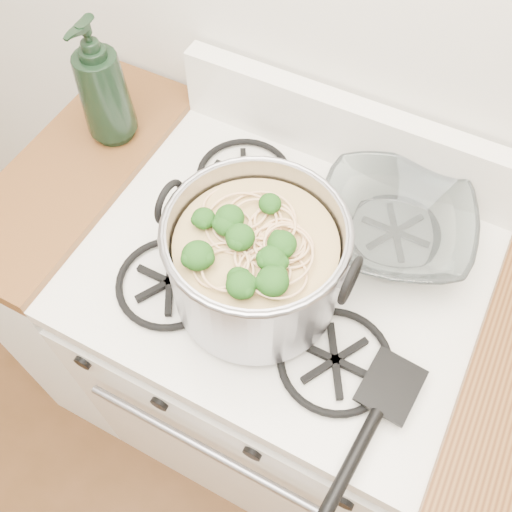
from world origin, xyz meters
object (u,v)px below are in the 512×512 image
object	(u,v)px
spatula	(392,384)
bottle	(101,82)
stock_pot	(256,263)
glass_bowl	(393,230)
gas_range	(276,355)

from	to	relation	value
spatula	bottle	size ratio (longest dim) A/B	1.09
spatula	bottle	world-z (taller)	bottle
stock_pot	bottle	xyz separation A→B (m)	(-0.47, 0.21, 0.04)
glass_bowl	bottle	bearing A→B (deg)	-178.11
stock_pot	bottle	size ratio (longest dim) A/B	1.19
bottle	spatula	bearing A→B (deg)	-21.03
stock_pot	glass_bowl	size ratio (longest dim) A/B	2.82
gas_range	bottle	bearing A→B (deg)	165.68
spatula	glass_bowl	world-z (taller)	glass_bowl
stock_pot	glass_bowl	xyz separation A→B (m)	(0.18, 0.24, -0.08)
glass_bowl	bottle	distance (m)	0.66
gas_range	stock_pot	distance (m)	0.59
bottle	glass_bowl	bearing A→B (deg)	0.87
gas_range	spatula	distance (m)	0.59
gas_range	stock_pot	xyz separation A→B (m)	(-0.01, -0.09, 0.58)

